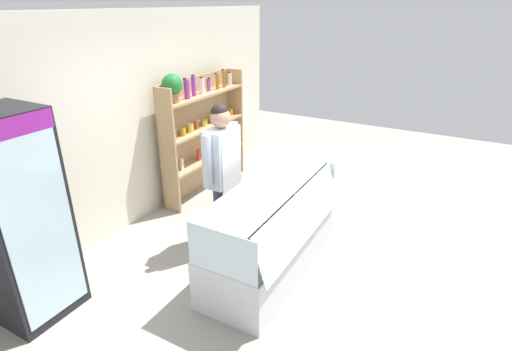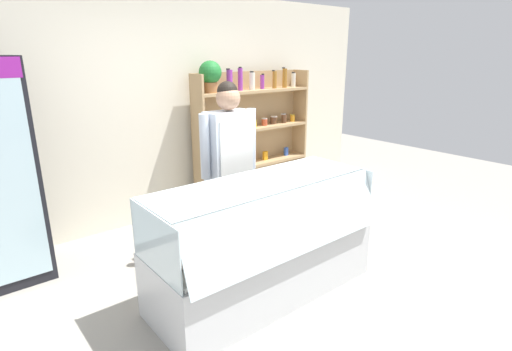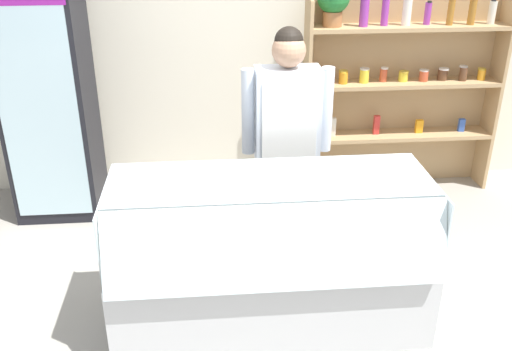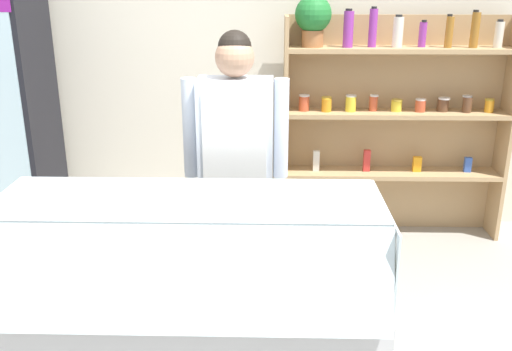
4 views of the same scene
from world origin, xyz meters
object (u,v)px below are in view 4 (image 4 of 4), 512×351
drinks_fridge (3,120)px  deli_display_case (191,324)px  shop_clerk (236,149)px  shelving_unit (384,106)px

drinks_fridge → deli_display_case: (1.66, -1.69, -0.68)m
deli_display_case → shop_clerk: bearing=74.9°
shop_clerk → deli_display_case: bearing=-105.1°
shelving_unit → shop_clerk: size_ratio=1.09×
drinks_fridge → deli_display_case: 2.47m
drinks_fridge → deli_display_case: bearing=-45.5°
shelving_unit → shop_clerk: (-1.11, -1.15, -0.02)m
deli_display_case → drinks_fridge: bearing=134.5°
deli_display_case → shop_clerk: shop_clerk is taller
deli_display_case → shop_clerk: (0.20, 0.75, 0.74)m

